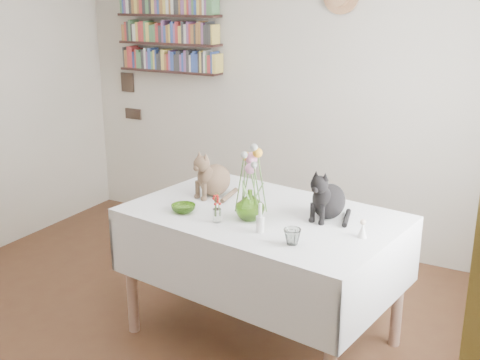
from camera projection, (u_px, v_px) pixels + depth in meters
The scene contains 13 objects.
room at pixel (107, 159), 3.11m from camera, with size 4.08×4.58×2.58m.
dining_table at pixel (263, 245), 3.59m from camera, with size 1.69×1.21×0.84m.
tabby_cat at pixel (215, 172), 3.80m from camera, with size 0.20×0.26×0.30m, color brown, non-canonical shape.
black_cat at pixel (329, 192), 3.42m from camera, with size 0.20×0.26×0.30m, color black, non-canonical shape.
flower_vase at pixel (250, 205), 3.40m from camera, with size 0.17×0.17×0.18m, color #7DB932.
green_bowl at pixel (183, 208), 3.53m from camera, with size 0.14×0.14×0.05m, color #7DB932.
drinking_glass at pixel (292, 237), 3.08m from camera, with size 0.09×0.09×0.09m, color white.
candlestick at pixel (260, 223), 3.23m from camera, with size 0.05×0.05×0.17m.
berry_jar at pixel (217, 208), 3.36m from camera, with size 0.05×0.05×0.19m.
porcelain_figurine at pixel (363, 230), 3.16m from camera, with size 0.05×0.05×0.10m.
flower_bouquet at pixel (251, 162), 3.33m from camera, with size 0.17×0.13×0.39m.
bookshelf_unit at pixel (169, 20), 5.24m from camera, with size 1.00×0.16×0.91m.
wall_art_plaques at pixel (130, 96), 5.76m from camera, with size 0.21×0.02×0.44m.
Camera 1 is at (2.04, -2.31, 2.08)m, focal length 45.00 mm.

